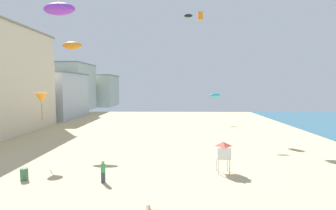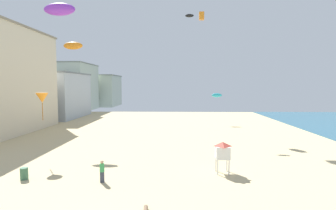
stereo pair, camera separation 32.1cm
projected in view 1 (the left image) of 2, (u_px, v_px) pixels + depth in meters
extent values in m
cube|color=#ADB7C1|center=(41.00, 96.00, 57.83)|extent=(16.32, 15.14, 9.60)
cube|color=slate|center=(40.00, 73.00, 57.47)|extent=(16.65, 15.44, 0.30)
cube|color=#B7C6B2|center=(71.00, 88.00, 74.49)|extent=(10.12, 15.44, 13.03)
cube|color=slate|center=(70.00, 64.00, 73.99)|extent=(10.32, 15.74, 0.30)
cube|color=#B7C6B2|center=(89.00, 91.00, 91.12)|extent=(17.74, 14.60, 10.38)
cube|color=slate|center=(89.00, 76.00, 90.73)|extent=(18.09, 14.89, 0.30)
cube|color=#383D4C|center=(103.00, 177.00, 19.07)|extent=(0.28, 0.18, 0.80)
cylinder|color=#389951|center=(103.00, 168.00, 19.02)|extent=(0.34, 0.34, 0.60)
sphere|color=tan|center=(103.00, 162.00, 18.99)|extent=(0.24, 0.24, 0.24)
cylinder|color=white|center=(218.00, 167.00, 20.82)|extent=(0.10, 0.10, 1.20)
cylinder|color=white|center=(230.00, 167.00, 20.80)|extent=(0.10, 0.10, 1.20)
cylinder|color=white|center=(216.00, 164.00, 21.72)|extent=(0.10, 0.10, 1.20)
cylinder|color=white|center=(227.00, 164.00, 21.70)|extent=(0.10, 0.10, 1.20)
cube|color=white|center=(223.00, 152.00, 21.18)|extent=(1.10, 1.10, 1.00)
pyramid|color=#D14C3D|center=(223.00, 144.00, 21.13)|extent=(1.10, 1.10, 0.35)
cylinder|color=#3D6B4C|center=(24.00, 174.00, 19.60)|extent=(0.56, 0.56, 0.90)
ellipsoid|color=#2DB7CC|center=(215.00, 95.00, 48.52)|extent=(1.90, 0.53, 0.74)
cone|color=orange|center=(41.00, 98.00, 24.52)|extent=(1.14, 1.14, 0.94)
cylinder|color=#A75C15|center=(42.00, 112.00, 24.62)|extent=(0.06, 0.06, 1.67)
cube|color=orange|center=(200.00, 16.00, 41.12)|extent=(0.76, 0.76, 1.19)
ellipsoid|color=black|center=(188.00, 16.00, 38.74)|extent=(1.27, 0.35, 0.49)
ellipsoid|color=purple|center=(59.00, 9.00, 23.08)|extent=(2.83, 0.79, 1.10)
ellipsoid|color=orange|center=(72.00, 45.00, 31.22)|extent=(2.32, 0.64, 0.90)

